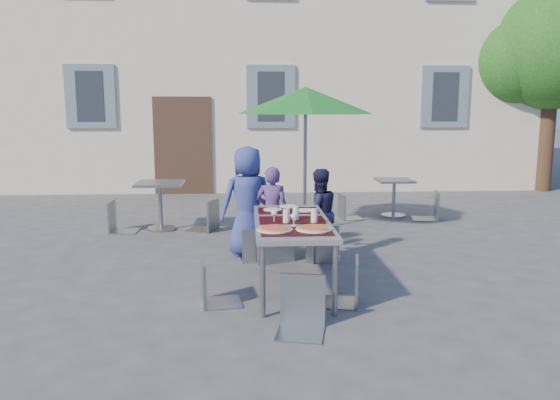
{
  "coord_description": "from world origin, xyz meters",
  "views": [
    {
      "loc": [
        -0.53,
        -5.02,
        1.95
      ],
      "look_at": [
        -0.14,
        1.64,
        0.82
      ],
      "focal_mm": 35.0,
      "sensor_mm": 36.0,
      "label": 1
    }
  ],
  "objects": [
    {
      "name": "bg_chair_l_0",
      "position": [
        -2.6,
        3.61,
        0.55
      ],
      "size": [
        0.42,
        0.42,
        0.93
      ],
      "color": "gray",
      "rests_on": "ground"
    },
    {
      "name": "pizza_near_left",
      "position": [
        -0.27,
        0.25,
        0.77
      ],
      "size": [
        0.36,
        0.36,
        0.03
      ],
      "color": "white",
      "rests_on": "dining_table"
    },
    {
      "name": "child_1",
      "position": [
        -0.22,
        1.97,
        0.6
      ],
      "size": [
        0.49,
        0.38,
        1.2
      ],
      "primitive_type": "imported",
      "rotation": [
        0.0,
        0.0,
        2.93
      ],
      "color": "#4E346A",
      "rests_on": "ground"
    },
    {
      "name": "tree",
      "position": [
        6.55,
        7.54,
        3.25
      ],
      "size": [
        3.6,
        3.0,
        4.7
      ],
      "color": "#422B1C",
      "rests_on": "ground"
    },
    {
      "name": "patio_umbrella",
      "position": [
        0.37,
        3.48,
        2.04
      ],
      "size": [
        2.11,
        2.11,
        2.27
      ],
      "color": "#979A9E",
      "rests_on": "ground"
    },
    {
      "name": "child_0",
      "position": [
        -0.54,
        2.11,
        0.73
      ],
      "size": [
        0.82,
        0.65,
        1.46
      ],
      "primitive_type": "imported",
      "rotation": [
        0.0,
        0.0,
        3.44
      ],
      "color": "#313E88",
      "rests_on": "ground"
    },
    {
      "name": "place_settings",
      "position": [
        -0.04,
        1.37,
        0.76
      ],
      "size": [
        0.64,
        0.49,
        0.01
      ],
      "color": "white",
      "rests_on": "dining_table"
    },
    {
      "name": "child_2",
      "position": [
        0.39,
        1.95,
        0.59
      ],
      "size": [
        0.65,
        0.49,
        1.17
      ],
      "primitive_type": "imported",
      "rotation": [
        0.0,
        0.0,
        3.47
      ],
      "color": "#191B38",
      "rests_on": "ground"
    },
    {
      "name": "chair_4",
      "position": [
        0.45,
        0.18,
        0.52
      ],
      "size": [
        0.47,
        0.46,
        0.89
      ],
      "color": "gray",
      "rests_on": "ground"
    },
    {
      "name": "bg_chair_l_1",
      "position": [
        1.21,
        4.42,
        0.49
      ],
      "size": [
        0.43,
        0.43,
        0.84
      ],
      "color": "gray",
      "rests_on": "ground"
    },
    {
      "name": "dining_table",
      "position": [
        -0.06,
        0.74,
        0.7
      ],
      "size": [
        0.8,
        1.85,
        0.76
      ],
      "color": "#4C4B50",
      "rests_on": "ground"
    },
    {
      "name": "ground",
      "position": [
        0.0,
        0.0,
        0.0
      ],
      "size": [
        90.0,
        90.0,
        0.0
      ],
      "primitive_type": "plane",
      "color": "#414143",
      "rests_on": "ground"
    },
    {
      "name": "pizza_near_right",
      "position": [
        0.12,
        0.24,
        0.77
      ],
      "size": [
        0.36,
        0.36,
        0.03
      ],
      "color": "white",
      "rests_on": "dining_table"
    },
    {
      "name": "bg_chair_r_0",
      "position": [
        -1.19,
        3.62,
        0.56
      ],
      "size": [
        0.55,
        0.55,
        0.95
      ],
      "color": "gray",
      "rests_on": "ground"
    },
    {
      "name": "chair_3",
      "position": [
        -0.89,
        0.25,
        0.5
      ],
      "size": [
        0.43,
        0.43,
        0.86
      ],
      "color": "gray",
      "rests_on": "ground"
    },
    {
      "name": "chair_0",
      "position": [
        -0.44,
        1.8,
        0.49
      ],
      "size": [
        0.42,
        0.43,
        0.84
      ],
      "color": "#939B9E",
      "rests_on": "ground"
    },
    {
      "name": "chair_2",
      "position": [
        0.42,
        1.72,
        0.56
      ],
      "size": [
        0.5,
        0.51,
        0.95
      ],
      "color": "gray",
      "rests_on": "ground"
    },
    {
      "name": "cafe_table_1",
      "position": [
        2.1,
        4.57,
        0.44
      ],
      "size": [
        0.63,
        0.63,
        0.68
      ],
      "color": "#979A9E",
      "rests_on": "ground"
    },
    {
      "name": "chair_5",
      "position": [
        -0.07,
        -0.44,
        0.54
      ],
      "size": [
        0.48,
        0.49,
        0.92
      ],
      "color": "gray",
      "rests_on": "ground"
    },
    {
      "name": "cafe_table_0",
      "position": [
        -1.94,
        3.7,
        0.55
      ],
      "size": [
        0.73,
        0.73,
        0.78
      ],
      "color": "#979A9E",
      "rests_on": "ground"
    },
    {
      "name": "chair_1",
      "position": [
        -0.2,
        1.76,
        0.6
      ],
      "size": [
        0.59,
        0.59,
        1.02
      ],
      "color": "gray",
      "rests_on": "ground"
    },
    {
      "name": "building",
      "position": [
        -0.0,
        11.5,
        4.85
      ],
      "size": [
        13.6,
        8.2,
        11.1
      ],
      "color": "beige",
      "rests_on": "ground"
    },
    {
      "name": "glassware",
      "position": [
        -0.03,
        0.63,
        0.83
      ],
      "size": [
        0.49,
        0.36,
        0.15
      ],
      "color": "silver",
      "rests_on": "dining_table"
    },
    {
      "name": "bg_chair_r_1",
      "position": [
        2.68,
        4.27,
        0.56
      ],
      "size": [
        0.5,
        0.5,
        0.95
      ],
      "color": "gray",
      "rests_on": "ground"
    }
  ]
}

